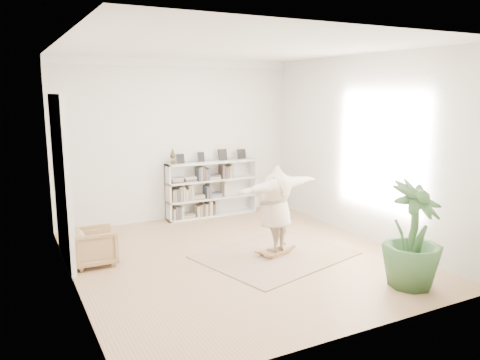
# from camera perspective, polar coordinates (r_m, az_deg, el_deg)

# --- Properties ---
(floor) EXTENTS (6.00, 6.00, 0.00)m
(floor) POSITION_cam_1_polar(r_m,az_deg,el_deg) (8.39, -0.21, -9.44)
(floor) COLOR #9D7551
(floor) RESTS_ON ground
(room_shell) EXTENTS (6.00, 6.00, 6.00)m
(room_shell) POSITION_cam_1_polar(r_m,az_deg,el_deg) (10.59, -7.71, 13.99)
(room_shell) COLOR silver
(room_shell) RESTS_ON floor
(doors) EXTENTS (0.09, 1.78, 2.92)m
(doors) POSITION_cam_1_polar(r_m,az_deg,el_deg) (8.49, -20.89, -0.12)
(doors) COLOR white
(doors) RESTS_ON floor
(bookshelf) EXTENTS (2.20, 0.35, 1.64)m
(bookshelf) POSITION_cam_1_polar(r_m,az_deg,el_deg) (10.98, -3.46, -1.14)
(bookshelf) COLOR silver
(bookshelf) RESTS_ON floor
(armchair) EXTENTS (0.71, 0.69, 0.63)m
(armchair) POSITION_cam_1_polar(r_m,az_deg,el_deg) (8.37, -17.26, -7.72)
(armchair) COLOR tan
(armchair) RESTS_ON floor
(rug) EXTENTS (2.93, 2.57, 0.02)m
(rug) POSITION_cam_1_polar(r_m,az_deg,el_deg) (8.52, 4.29, -9.08)
(rug) COLOR tan
(rug) RESTS_ON floor
(rocker_board) EXTENTS (0.59, 0.44, 0.11)m
(rocker_board) POSITION_cam_1_polar(r_m,az_deg,el_deg) (8.50, 4.29, -8.70)
(rocker_board) COLOR #8E5E38
(rocker_board) RESTS_ON rug
(person) EXTENTS (1.97, 0.99, 1.54)m
(person) POSITION_cam_1_polar(r_m,az_deg,el_deg) (8.26, 4.38, -3.23)
(person) COLOR beige
(person) RESTS_ON rocker_board
(houseplant) EXTENTS (1.09, 1.09, 1.59)m
(houseplant) POSITION_cam_1_polar(r_m,az_deg,el_deg) (7.44, 20.34, -6.35)
(houseplant) COLOR #31562B
(houseplant) RESTS_ON floor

